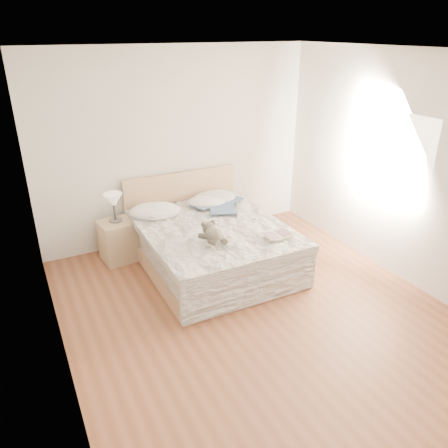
{
  "coord_description": "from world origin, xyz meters",
  "views": [
    {
      "loc": [
        -2.14,
        -3.42,
        2.89
      ],
      "look_at": [
        0.12,
        1.05,
        0.62
      ],
      "focal_mm": 35.0,
      "sensor_mm": 36.0,
      "label": 1
    }
  ],
  "objects_px": {
    "table_lamp": "(114,202)",
    "photo_book": "(157,215)",
    "teddy_bear": "(214,241)",
    "bed": "(211,244)",
    "nightstand": "(119,241)",
    "childrens_book": "(277,235)"
  },
  "relations": [
    {
      "from": "nightstand",
      "to": "teddy_bear",
      "type": "relative_size",
      "value": 1.52
    },
    {
      "from": "bed",
      "to": "table_lamp",
      "type": "xyz_separation_m",
      "value": [
        -1.04,
        0.71,
        0.53
      ]
    },
    {
      "from": "table_lamp",
      "to": "nightstand",
      "type": "bearing_deg",
      "value": -81.53
    },
    {
      "from": "table_lamp",
      "to": "teddy_bear",
      "type": "bearing_deg",
      "value": -57.05
    },
    {
      "from": "nightstand",
      "to": "table_lamp",
      "type": "relative_size",
      "value": 1.47
    },
    {
      "from": "bed",
      "to": "teddy_bear",
      "type": "distance_m",
      "value": 0.7
    },
    {
      "from": "photo_book",
      "to": "childrens_book",
      "type": "height_order",
      "value": "photo_book"
    },
    {
      "from": "nightstand",
      "to": "childrens_book",
      "type": "height_order",
      "value": "childrens_book"
    },
    {
      "from": "nightstand",
      "to": "table_lamp",
      "type": "height_order",
      "value": "table_lamp"
    },
    {
      "from": "bed",
      "to": "table_lamp",
      "type": "distance_m",
      "value": 1.37
    },
    {
      "from": "nightstand",
      "to": "photo_book",
      "type": "xyz_separation_m",
      "value": [
        0.49,
        -0.2,
        0.35
      ]
    },
    {
      "from": "bed",
      "to": "photo_book",
      "type": "bearing_deg",
      "value": 138.83
    },
    {
      "from": "childrens_book",
      "to": "teddy_bear",
      "type": "bearing_deg",
      "value": 169.54
    },
    {
      "from": "table_lamp",
      "to": "childrens_book",
      "type": "height_order",
      "value": "table_lamp"
    },
    {
      "from": "photo_book",
      "to": "teddy_bear",
      "type": "distance_m",
      "value": 1.1
    },
    {
      "from": "bed",
      "to": "teddy_bear",
      "type": "bearing_deg",
      "value": -110.8
    },
    {
      "from": "teddy_bear",
      "to": "bed",
      "type": "bearing_deg",
      "value": 66.65
    },
    {
      "from": "table_lamp",
      "to": "photo_book",
      "type": "height_order",
      "value": "table_lamp"
    },
    {
      "from": "nightstand",
      "to": "bed",
      "type": "bearing_deg",
      "value": -33.07
    },
    {
      "from": "nightstand",
      "to": "photo_book",
      "type": "height_order",
      "value": "photo_book"
    },
    {
      "from": "table_lamp",
      "to": "photo_book",
      "type": "bearing_deg",
      "value": -24.68
    },
    {
      "from": "table_lamp",
      "to": "bed",
      "type": "bearing_deg",
      "value": -34.09
    }
  ]
}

